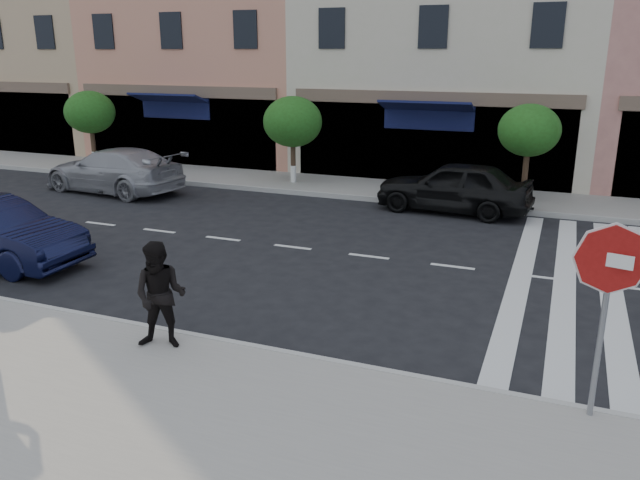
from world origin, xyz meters
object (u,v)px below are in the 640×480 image
at_px(stop_sign, 609,279).
at_px(walker, 161,296).
at_px(car_far_left, 113,170).
at_px(car_far_mid, 454,187).

xyz_separation_m(stop_sign, walker, (-6.36, -0.37, -1.02)).
xyz_separation_m(walker, car_far_left, (-8.82, 9.64, -0.26)).
relative_size(car_far_left, car_far_mid, 1.14).
xyz_separation_m(stop_sign, car_far_mid, (-3.70, 10.77, -1.26)).
height_order(stop_sign, car_far_left, stop_sign).
relative_size(walker, car_far_left, 0.33).
bearing_deg(walker, car_far_mid, 59.71).
relative_size(stop_sign, car_far_left, 0.50).
distance_m(walker, car_far_mid, 11.46).
distance_m(stop_sign, car_far_mid, 11.46).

